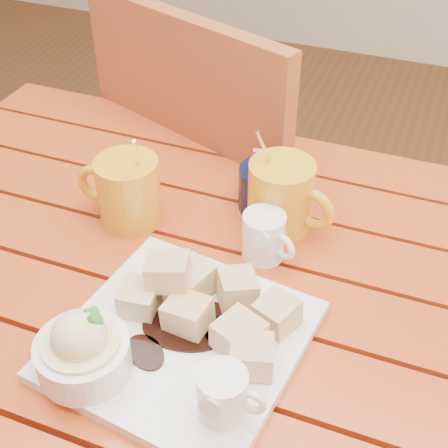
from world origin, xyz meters
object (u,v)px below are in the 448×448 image
at_px(table, 225,332).
at_px(chair_far, 229,193).
at_px(coffee_mug_right, 282,195).
at_px(coffee_mug_left, 127,190).
at_px(dessert_plate, 163,338).

xyz_separation_m(table, chair_far, (-0.16, 0.45, -0.10)).
bearing_deg(table, coffee_mug_right, 75.99).
height_order(table, chair_far, chair_far).
xyz_separation_m(coffee_mug_left, coffee_mug_right, (0.22, 0.07, 0.00)).
bearing_deg(coffee_mug_right, dessert_plate, -85.33).
bearing_deg(table, chair_far, 110.10).
distance_m(coffee_mug_left, coffee_mug_right, 0.23).
relative_size(dessert_plate, coffee_mug_right, 1.90).
xyz_separation_m(dessert_plate, coffee_mug_right, (0.06, 0.29, 0.03)).
relative_size(table, coffee_mug_right, 7.43).
bearing_deg(dessert_plate, table, 81.36).
distance_m(dessert_plate, coffee_mug_right, 0.29).
xyz_separation_m(table, dessert_plate, (-0.02, -0.15, 0.14)).
bearing_deg(coffee_mug_left, table, -22.16).
bearing_deg(table, coffee_mug_left, 158.75).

